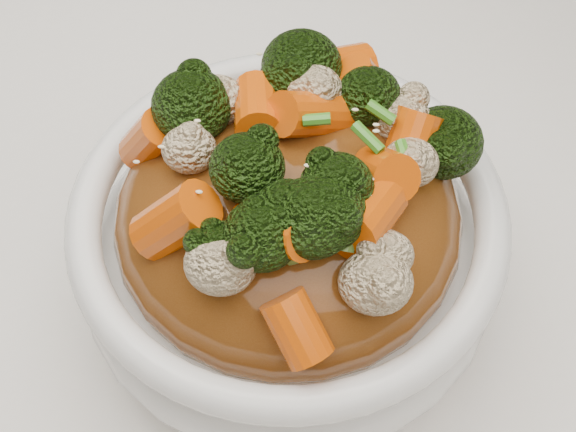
# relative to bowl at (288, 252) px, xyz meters

# --- Properties ---
(tablecloth) EXTENTS (1.20, 0.80, 0.04)m
(tablecloth) POSITION_rel_bowl_xyz_m (0.04, -0.06, -0.06)
(tablecloth) COLOR white
(tablecloth) RESTS_ON dining_table
(bowl) EXTENTS (0.27, 0.27, 0.08)m
(bowl) POSITION_rel_bowl_xyz_m (0.00, 0.00, 0.00)
(bowl) COLOR white
(bowl) RESTS_ON tablecloth
(sauce_base) EXTENTS (0.21, 0.21, 0.09)m
(sauce_base) POSITION_rel_bowl_xyz_m (0.00, 0.00, 0.03)
(sauce_base) COLOR #643411
(sauce_base) RESTS_ON bowl
(carrots) EXTENTS (0.21, 0.21, 0.05)m
(carrots) POSITION_rel_bowl_xyz_m (0.00, 0.00, 0.09)
(carrots) COLOR #D44F06
(carrots) RESTS_ON sauce_base
(broccoli) EXTENTS (0.21, 0.21, 0.04)m
(broccoli) POSITION_rel_bowl_xyz_m (0.00, 0.00, 0.09)
(broccoli) COLOR black
(broccoli) RESTS_ON sauce_base
(cauliflower) EXTENTS (0.21, 0.21, 0.03)m
(cauliflower) POSITION_rel_bowl_xyz_m (0.00, 0.00, 0.08)
(cauliflower) COLOR beige
(cauliflower) RESTS_ON sauce_base
(scallions) EXTENTS (0.16, 0.16, 0.02)m
(scallions) POSITION_rel_bowl_xyz_m (-0.00, 0.00, 0.09)
(scallions) COLOR #387E1D
(scallions) RESTS_ON sauce_base
(sesame_seeds) EXTENTS (0.19, 0.19, 0.01)m
(sesame_seeds) POSITION_rel_bowl_xyz_m (0.00, 0.00, 0.09)
(sesame_seeds) COLOR beige
(sesame_seeds) RESTS_ON sauce_base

